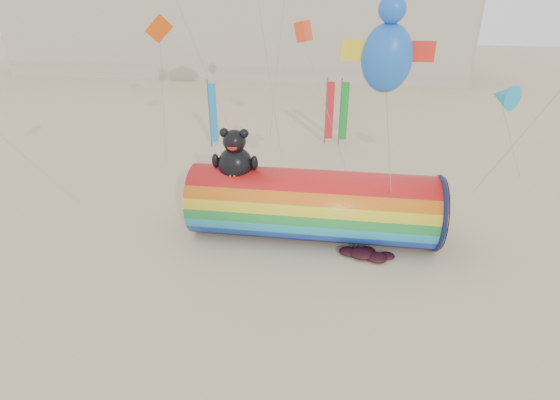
# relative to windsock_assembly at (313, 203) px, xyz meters

# --- Properties ---
(ground) EXTENTS (160.00, 160.00, 0.00)m
(ground) POSITION_rel_windsock_assembly_xyz_m (-2.00, -2.42, -1.86)
(ground) COLOR #CCB58C
(ground) RESTS_ON ground
(windsock_assembly) EXTENTS (12.18, 3.71, 5.61)m
(windsock_assembly) POSITION_rel_windsock_assembly_xyz_m (0.00, 0.00, 0.00)
(windsock_assembly) COLOR red
(windsock_assembly) RESTS_ON ground
(kite_handler) EXTENTS (0.65, 0.56, 1.50)m
(kite_handler) POSITION_rel_windsock_assembly_xyz_m (2.20, -0.88, -1.11)
(kite_handler) COLOR #4D5053
(kite_handler) RESTS_ON ground
(fabric_bundle) EXTENTS (2.62, 1.35, 0.41)m
(fabric_bundle) POSITION_rel_windsock_assembly_xyz_m (2.68, -1.58, -1.69)
(fabric_bundle) COLOR #3E0B12
(fabric_bundle) RESTS_ON ground
(festival_banners) EXTENTS (10.50, 2.12, 5.20)m
(festival_banners) POSITION_rel_windsock_assembly_xyz_m (-2.39, 13.64, 0.78)
(festival_banners) COLOR #59595E
(festival_banners) RESTS_ON ground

